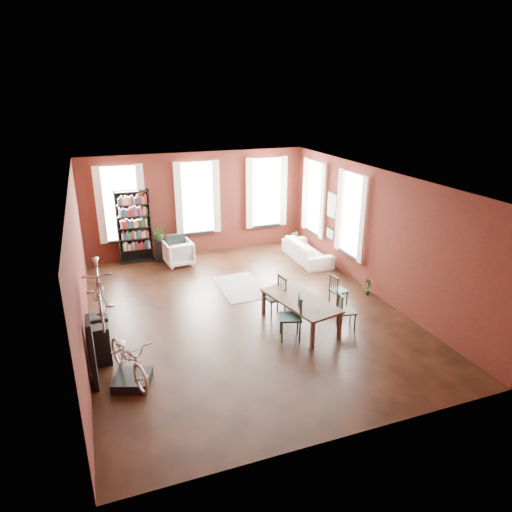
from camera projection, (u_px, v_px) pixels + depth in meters
name	position (u px, v px, depth m)	size (l,w,h in m)	color
room	(244.00, 218.00, 10.79)	(9.00, 9.04, 3.22)	black
dining_table	(300.00, 313.00, 10.13)	(0.88, 1.93, 0.66)	brown
dining_chair_a	(290.00, 317.00, 9.59)	(0.46, 0.46, 0.99)	#1A3A37
dining_chair_b	(275.00, 297.00, 10.54)	(0.44, 0.44, 0.96)	black
dining_chair_c	(347.00, 311.00, 10.04)	(0.37, 0.37, 0.81)	#202F1C
dining_chair_d	(338.00, 290.00, 11.07)	(0.37, 0.37, 0.81)	#183634
bookshelf	(134.00, 227.00, 13.67)	(1.00, 0.32, 2.20)	black
white_armchair	(178.00, 252.00, 13.66)	(0.79, 0.74, 0.81)	silver
cream_sofa	(307.00, 248.00, 14.01)	(2.08, 0.61, 0.81)	beige
striped_rug	(241.00, 287.00, 12.22)	(1.15, 1.84, 0.01)	black
bike_trainer	(132.00, 380.00, 8.18)	(0.63, 0.63, 0.18)	black
bike_wall_rack	(92.00, 353.00, 8.01)	(0.16, 0.60, 1.30)	black
console_table	(99.00, 339.00, 8.92)	(0.40, 0.80, 0.80)	black
plant_stand	(160.00, 250.00, 14.04)	(0.32, 0.32, 0.64)	black
plant_by_sofa	(292.00, 246.00, 14.95)	(0.37, 0.67, 0.30)	#2E5823
plant_small	(367.00, 291.00, 11.78)	(0.23, 0.44, 0.16)	#2C5A24
bicycle_floor	(126.00, 338.00, 7.84)	(0.55, 0.83, 1.59)	#BEB1AF
bicycle_hung	(97.00, 273.00, 7.57)	(0.47, 1.00, 1.66)	#A5A8AD
plant_on_stand	(159.00, 234.00, 13.88)	(0.47, 0.52, 0.40)	#245020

